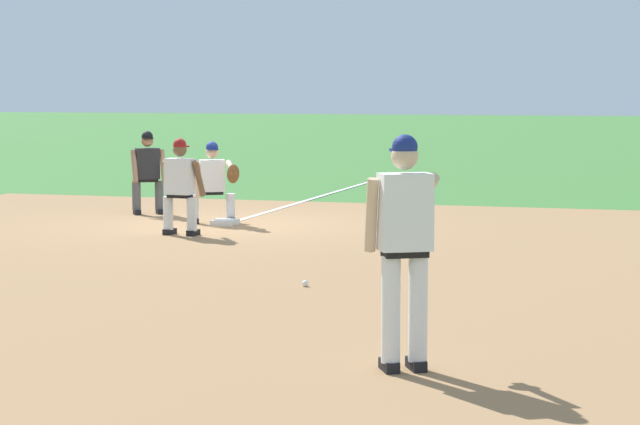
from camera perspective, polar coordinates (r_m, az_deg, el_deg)
ground_plane at (r=20.18m, az=-4.37°, el=-0.58°), size 160.00×160.00×0.00m
infield_dirt_patch at (r=14.97m, az=-1.68°, el=-2.77°), size 18.00×18.00×0.01m
foul_line_stripe at (r=25.67m, az=0.25°, el=0.81°), size 11.63×0.10×0.00m
first_base_bag at (r=20.18m, az=-4.37°, el=-0.45°), size 0.38×0.38×0.09m
baseball at (r=13.93m, az=-0.68°, el=-3.27°), size 0.07×0.07×0.07m
pitcher at (r=9.72m, az=3.93°, el=-1.14°), size 0.83×0.58×1.86m
first_baseman at (r=20.36m, az=-4.87°, el=1.54°), size 0.82×1.02×1.34m
baserunner at (r=18.77m, az=-6.41°, el=1.36°), size 0.47×0.62×1.46m
umpire at (r=21.97m, az=-7.88°, el=1.97°), size 0.64×0.68×1.46m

